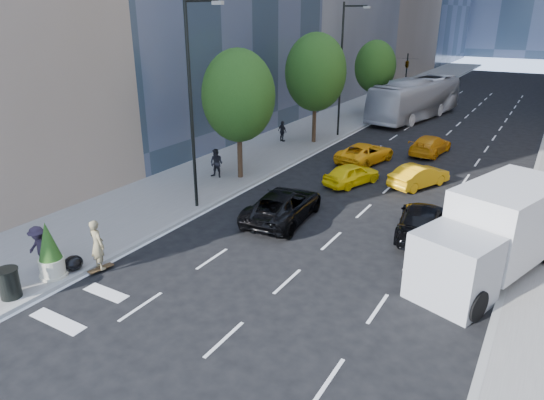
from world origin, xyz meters
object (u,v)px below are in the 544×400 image
Objects in this scene: box_truck at (494,233)px; black_sedan_mercedes at (422,221)px; skateboarder at (98,248)px; black_sedan_lincoln at (283,205)px; planter_shrub at (50,251)px; city_bus at (415,99)px; trash_can at (9,284)px.

black_sedan_mercedes is at bearing 162.55° from box_truck.
black_sedan_mercedes is (9.80, 9.59, -0.29)m from skateboarder.
planter_shrub is (-4.60, -9.32, 0.45)m from black_sedan_lincoln.
black_sedan_lincoln is 1.10× the size of black_sedan_mercedes.
trash_can is (-3.40, -38.42, -1.19)m from city_bus.
trash_can is at bearing -84.91° from city_bus.
city_bus is (2.40, 35.42, 0.86)m from skateboarder.
trash_can is at bearing 61.53° from black_sedan_lincoln.
planter_shrub reaches higher than trash_can.
black_sedan_mercedes is 2.23× the size of planter_shrub.
skateboarder is 35.52m from city_bus.
trash_can is (-1.00, -3.00, -0.33)m from skateboarder.
skateboarder is 0.37× the size of black_sedan_lincoln.
trash_can is 0.47× the size of planter_shrub.
black_sedan_mercedes is 4.72× the size of trash_can.
city_bus reaches higher than box_truck.
skateboarder is at bearing -131.60° from box_truck.
black_sedan_lincoln is (3.60, 8.00, -0.26)m from skateboarder.
skateboarder reaches higher than black_sedan_mercedes.
trash_can is (-10.80, -12.59, -0.04)m from black_sedan_mercedes.
skateboarder is 1.67m from planter_shrub.
black_sedan_lincoln is at bearing 4.73° from black_sedan_mercedes.
black_sedan_lincoln reaches higher than black_sedan_mercedes.
black_sedan_lincoln is 9.38m from box_truck.
skateboarder is at bearing 52.92° from planter_shrub.
black_sedan_mercedes is at bearing -63.86° from city_bus.
black_sedan_mercedes is at bearing -171.38° from black_sedan_lincoln.
black_sedan_mercedes is 3.99m from box_truck.
black_sedan_lincoln is 0.70× the size of box_truck.
city_bus reaches higher than black_sedan_mercedes.
city_bus reaches higher than planter_shrub.
black_sedan_mercedes is 0.37× the size of city_bus.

